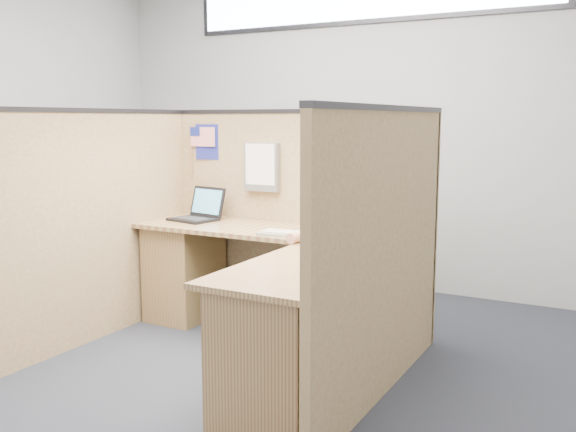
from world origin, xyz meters
The scene contains 14 objects.
floor centered at (0.00, 0.00, 0.00)m, with size 5.00×5.00×0.00m, color black.
wall_back centered at (0.00, 2.25, 1.40)m, with size 5.00×5.00×0.00m, color #9C9EA1.
clerestory_window centered at (0.00, 2.23, 2.45)m, with size 3.30×0.04×0.38m.
cubicle_partitions centered at (0.00, 0.43, 0.77)m, with size 2.06×1.83×1.53m.
l_desk centered at (0.18, 0.29, 0.39)m, with size 1.95×1.75×0.73m.
laptop centered at (-0.68, 0.76, 0.79)m, with size 0.36×0.36×0.23m.
keyboard centered at (0.27, 0.48, 0.74)m, with size 0.47×0.19×0.03m.
mouse centered at (0.36, 0.55, 0.75)m, with size 0.10×0.06×0.04m, color silver.
hand_forearm centered at (0.37, 0.42, 0.76)m, with size 0.10×0.34×0.07m.
blue_poster centered at (-0.74, 0.97, 1.29)m, with size 0.20×0.00×0.26m, color navy.
american_flag centered at (-0.80, 0.96, 1.31)m, with size 0.23×0.01×0.39m.
file_holder centered at (-0.24, 0.94, 1.12)m, with size 0.27×0.05×0.35m.
paper_left centered at (0.32, 0.97, 1.17)m, with size 0.21×0.00×0.27m, color white.
paper_right centered at (0.41, 0.97, 0.99)m, with size 0.22×0.00×0.28m, color white.
Camera 1 is at (2.12, -3.01, 1.46)m, focal length 40.00 mm.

